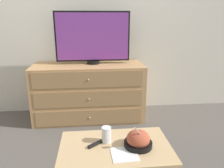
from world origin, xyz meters
TOP-DOWN VIEW (x-y plane):
  - ground_plane at (0.00, 0.00)m, footprint 12.00×12.00m
  - wall_back at (0.00, 0.03)m, footprint 12.00×0.05m
  - dresser at (0.09, -0.31)m, footprint 1.43×0.58m
  - tv at (0.16, -0.26)m, footprint 0.95×0.16m
  - coffee_table at (0.28, -1.80)m, footprint 0.76×0.47m
  - takeout_bowl at (0.43, -1.82)m, footprint 0.19×0.19m
  - drink_cup at (0.22, -1.74)m, footprint 0.07×0.07m
  - napkin at (0.32, -1.90)m, footprint 0.17×0.17m
  - remote_control at (0.15, -1.77)m, footprint 0.13×0.10m

SIDE VIEW (x-z plane):
  - ground_plane at x=0.00m, z-range 0.00..0.00m
  - dresser at x=0.09m, z-range 0.00..0.74m
  - coffee_table at x=0.28m, z-range 0.15..0.64m
  - napkin at x=0.32m, z-range 0.48..0.49m
  - remote_control at x=0.15m, z-range 0.48..0.50m
  - takeout_bowl at x=0.43m, z-range 0.44..0.62m
  - drink_cup at x=0.22m, z-range 0.48..0.59m
  - tv at x=0.16m, z-range 0.75..1.41m
  - wall_back at x=0.00m, z-range 0.00..2.60m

